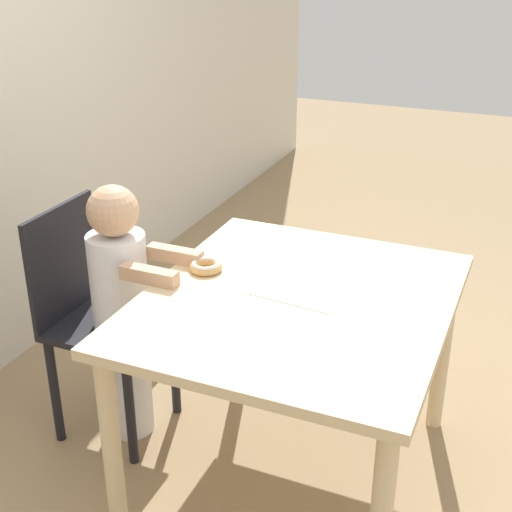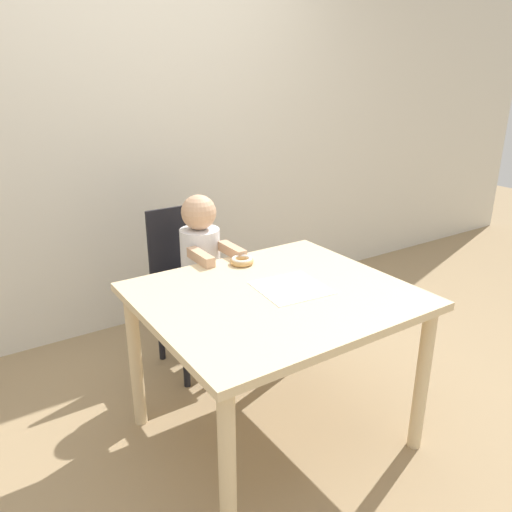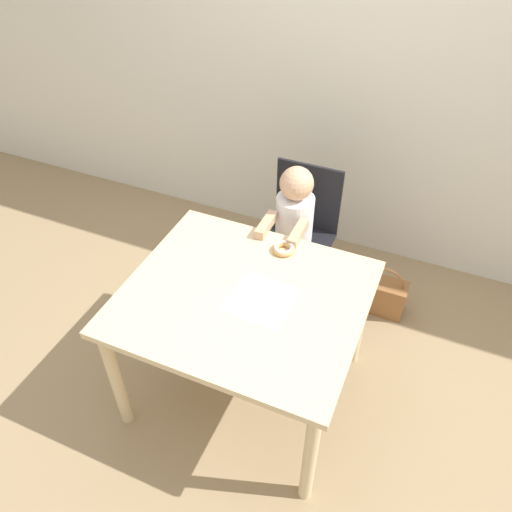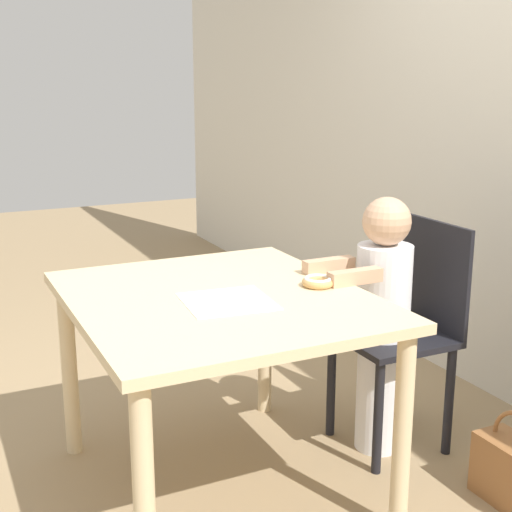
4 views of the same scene
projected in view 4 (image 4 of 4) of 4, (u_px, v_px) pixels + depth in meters
ground_plane at (220, 487)px, 2.58m from camera, size 12.00×12.00×0.00m
dining_table at (218, 322)px, 2.43m from camera, size 1.10×0.96×0.73m
chair at (405, 330)px, 2.81m from camera, size 0.40×0.40×0.90m
child_figure at (381, 320)px, 2.74m from camera, size 0.23×0.40×1.02m
donut at (318, 281)px, 2.50m from camera, size 0.11×0.11×0.03m
napkin at (226, 302)px, 2.33m from camera, size 0.31×0.31×0.00m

